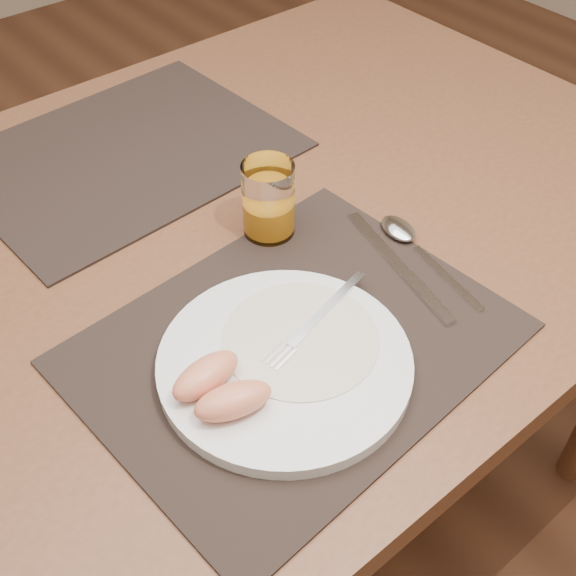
{
  "coord_description": "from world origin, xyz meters",
  "views": [
    {
      "loc": [
        -0.37,
        -0.62,
        1.35
      ],
      "look_at": [
        0.01,
        -0.16,
        0.77
      ],
      "focal_mm": 45.0,
      "sensor_mm": 36.0,
      "label": 1
    }
  ],
  "objects_px": {
    "fork": "(309,325)",
    "juice_glass": "(269,203)",
    "placemat_near": "(294,343)",
    "table": "(206,281)",
    "knife": "(407,274)",
    "placemat_far": "(126,153)",
    "spoon": "(405,235)",
    "plate": "(285,363)"
  },
  "relations": [
    {
      "from": "fork",
      "to": "juice_glass",
      "type": "distance_m",
      "value": 0.19
    },
    {
      "from": "juice_glass",
      "to": "placemat_near",
      "type": "bearing_deg",
      "value": -120.35
    },
    {
      "from": "table",
      "to": "knife",
      "type": "relative_size",
      "value": 6.43
    },
    {
      "from": "placemat_near",
      "to": "placemat_far",
      "type": "distance_m",
      "value": 0.44
    },
    {
      "from": "knife",
      "to": "spoon",
      "type": "height_order",
      "value": "spoon"
    },
    {
      "from": "placemat_near",
      "to": "knife",
      "type": "relative_size",
      "value": 2.07
    },
    {
      "from": "table",
      "to": "placemat_near",
      "type": "xyz_separation_m",
      "value": [
        -0.03,
        -0.22,
        0.09
      ]
    },
    {
      "from": "plate",
      "to": "juice_glass",
      "type": "height_order",
      "value": "juice_glass"
    },
    {
      "from": "fork",
      "to": "spoon",
      "type": "xyz_separation_m",
      "value": [
        0.2,
        0.05,
        -0.01
      ]
    },
    {
      "from": "table",
      "to": "spoon",
      "type": "relative_size",
      "value": 7.29
    },
    {
      "from": "table",
      "to": "placemat_far",
      "type": "relative_size",
      "value": 3.11
    },
    {
      "from": "juice_glass",
      "to": "knife",
      "type": "bearing_deg",
      "value": -66.51
    },
    {
      "from": "knife",
      "to": "juice_glass",
      "type": "xyz_separation_m",
      "value": [
        -0.07,
        0.17,
        0.04
      ]
    },
    {
      "from": "table",
      "to": "juice_glass",
      "type": "distance_m",
      "value": 0.16
    },
    {
      "from": "placemat_near",
      "to": "plate",
      "type": "height_order",
      "value": "plate"
    },
    {
      "from": "placemat_far",
      "to": "fork",
      "type": "distance_m",
      "value": 0.45
    },
    {
      "from": "plate",
      "to": "spoon",
      "type": "distance_m",
      "value": 0.26
    },
    {
      "from": "placemat_near",
      "to": "spoon",
      "type": "height_order",
      "value": "spoon"
    },
    {
      "from": "plate",
      "to": "placemat_far",
      "type": "bearing_deg",
      "value": 80.55
    },
    {
      "from": "plate",
      "to": "juice_glass",
      "type": "relative_size",
      "value": 2.71
    },
    {
      "from": "placemat_near",
      "to": "juice_glass",
      "type": "distance_m",
      "value": 0.2
    },
    {
      "from": "knife",
      "to": "spoon",
      "type": "xyz_separation_m",
      "value": [
        0.05,
        0.05,
        0.0
      ]
    },
    {
      "from": "placemat_near",
      "to": "fork",
      "type": "xyz_separation_m",
      "value": [
        0.02,
        -0.0,
        0.02
      ]
    },
    {
      "from": "placemat_near",
      "to": "knife",
      "type": "height_order",
      "value": "knife"
    },
    {
      "from": "table",
      "to": "placemat_far",
      "type": "xyz_separation_m",
      "value": [
        0.02,
        0.22,
        0.09
      ]
    },
    {
      "from": "placemat_far",
      "to": "juice_glass",
      "type": "xyz_separation_m",
      "value": [
        0.05,
        -0.27,
        0.05
      ]
    },
    {
      "from": "table",
      "to": "knife",
      "type": "height_order",
      "value": "knife"
    },
    {
      "from": "knife",
      "to": "spoon",
      "type": "bearing_deg",
      "value": 45.38
    },
    {
      "from": "placemat_near",
      "to": "placemat_far",
      "type": "xyz_separation_m",
      "value": [
        0.05,
        0.44,
        0.0
      ]
    },
    {
      "from": "table",
      "to": "plate",
      "type": "xyz_separation_m",
      "value": [
        -0.06,
        -0.24,
        0.1
      ]
    },
    {
      "from": "placemat_near",
      "to": "fork",
      "type": "height_order",
      "value": "fork"
    },
    {
      "from": "plate",
      "to": "juice_glass",
      "type": "xyz_separation_m",
      "value": [
        0.13,
        0.19,
        0.04
      ]
    },
    {
      "from": "placemat_near",
      "to": "knife",
      "type": "xyz_separation_m",
      "value": [
        0.17,
        -0.0,
        0.0
      ]
    },
    {
      "from": "placemat_near",
      "to": "fork",
      "type": "distance_m",
      "value": 0.03
    },
    {
      "from": "table",
      "to": "juice_glass",
      "type": "bearing_deg",
      "value": -37.36
    },
    {
      "from": "placemat_far",
      "to": "juice_glass",
      "type": "distance_m",
      "value": 0.28
    },
    {
      "from": "table",
      "to": "spoon",
      "type": "height_order",
      "value": "spoon"
    },
    {
      "from": "knife",
      "to": "plate",
      "type": "bearing_deg",
      "value": -175.33
    },
    {
      "from": "placemat_near",
      "to": "spoon",
      "type": "relative_size",
      "value": 2.34
    },
    {
      "from": "fork",
      "to": "knife",
      "type": "relative_size",
      "value": 0.8
    },
    {
      "from": "juice_glass",
      "to": "plate",
      "type": "bearing_deg",
      "value": -124.3
    },
    {
      "from": "plate",
      "to": "spoon",
      "type": "xyz_separation_m",
      "value": [
        0.25,
        0.07,
        -0.0
      ]
    }
  ]
}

